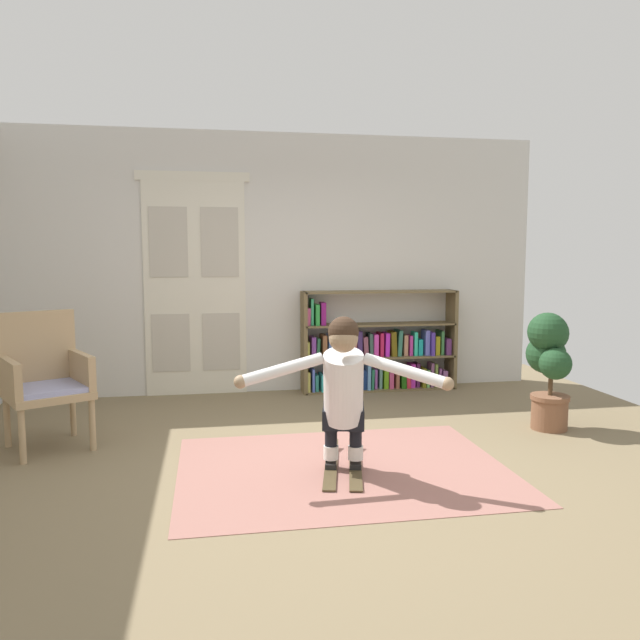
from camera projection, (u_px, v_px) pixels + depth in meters
The scene contains 9 objects.
ground_plane at pixel (318, 465), 4.65m from camera, with size 7.20×7.20×0.00m, color #78684B.
back_wall at pixel (278, 264), 7.03m from camera, with size 6.00×0.10×2.90m, color silver.
double_door at pixel (195, 284), 6.84m from camera, with size 1.22×0.05×2.45m.
rug at pixel (343, 468), 4.56m from camera, with size 2.39×1.87×0.01m, color #99665C.
bookshelf at pixel (376, 351), 7.13m from camera, with size 1.79×0.30×1.14m.
wicker_chair at pixel (45, 376), 5.03m from camera, with size 0.81×0.81×1.10m.
potted_plant at pixel (549, 356), 5.56m from camera, with size 0.40×0.53×1.05m.
skis_pair at pixel (343, 465), 4.59m from camera, with size 0.47×0.99×0.07m.
person_skier at pixel (343, 385), 4.33m from camera, with size 1.43×0.73×1.08m.
Camera 1 is at (-0.78, -4.43, 1.59)m, focal length 34.86 mm.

